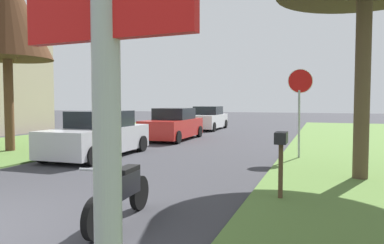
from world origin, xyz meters
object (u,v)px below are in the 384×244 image
object	(u,v)px
stop_sign_far	(300,94)
parked_sedan_red	(173,125)
street_tree_left_mid_a	(6,11)
parked_sedan_white	(208,119)
parked_motorcycle	(121,192)
curbside_mailbox	(281,146)
parked_sedan_silver	(98,136)

from	to	relation	value
stop_sign_far	parked_sedan_red	distance (m)	7.73
street_tree_left_mid_a	parked_sedan_white	bearing A→B (deg)	74.17
stop_sign_far	street_tree_left_mid_a	world-z (taller)	street_tree_left_mid_a
parked_motorcycle	curbside_mailbox	distance (m)	3.15
street_tree_left_mid_a	parked_motorcycle	distance (m)	10.95
street_tree_left_mid_a	parked_sedan_red	size ratio (longest dim) A/B	1.58
stop_sign_far	curbside_mailbox	xyz separation A→B (m)	(-0.02, -5.32, -1.11)
parked_sedan_red	parked_sedan_white	bearing A→B (deg)	93.08
parked_sedan_red	parked_sedan_white	distance (m)	6.90
street_tree_left_mid_a	parked_motorcycle	world-z (taller)	street_tree_left_mid_a
parked_motorcycle	curbside_mailbox	size ratio (longest dim) A/B	1.62
parked_sedan_silver	parked_sedan_white	world-z (taller)	same
parked_sedan_red	street_tree_left_mid_a	bearing A→B (deg)	-123.40
street_tree_left_mid_a	curbside_mailbox	bearing A→B (deg)	-17.93
stop_sign_far	parked_sedan_red	world-z (taller)	stop_sign_far
parked_sedan_red	curbside_mailbox	xyz separation A→B (m)	(6.30, -9.54, 0.33)
parked_sedan_silver	parked_sedan_white	xyz separation A→B (m)	(-0.11, 12.89, 0.00)
parked_sedan_red	parked_motorcycle	world-z (taller)	parked_sedan_red
parked_sedan_silver	parked_sedan_white	bearing A→B (deg)	90.47
street_tree_left_mid_a	curbside_mailbox	size ratio (longest dim) A/B	5.55
parked_motorcycle	curbside_mailbox	bearing A→B (deg)	44.32
curbside_mailbox	parked_sedan_white	bearing A→B (deg)	112.10
stop_sign_far	curbside_mailbox	bearing A→B (deg)	-90.20
parked_sedan_silver	stop_sign_far	bearing A→B (deg)	15.16
stop_sign_far	curbside_mailbox	size ratio (longest dim) A/B	2.31
parked_sedan_white	parked_motorcycle	xyz separation A→B (m)	(4.46, -18.60, -0.24)
stop_sign_far	curbside_mailbox	world-z (taller)	stop_sign_far
parked_sedan_white	parked_motorcycle	size ratio (longest dim) A/B	2.17
street_tree_left_mid_a	parked_sedan_red	xyz separation A→B (m)	(4.08, 6.18, -4.53)
parked_sedan_silver	parked_motorcycle	world-z (taller)	parked_sedan_silver
street_tree_left_mid_a	curbside_mailbox	world-z (taller)	street_tree_left_mid_a
parked_sedan_red	parked_motorcycle	bearing A→B (deg)	-70.75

